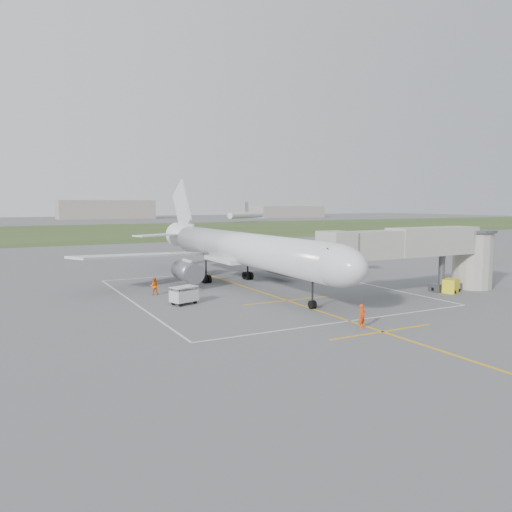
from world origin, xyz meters
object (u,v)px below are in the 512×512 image
airliner (240,249)px  ramp_worker_wing (154,286)px  ramp_worker_nose (362,316)px  jet_bridge (428,250)px  gpu_unit (451,286)px  baggage_cart (184,295)px

airliner → ramp_worker_wing: airliner is taller
ramp_worker_nose → ramp_worker_wing: size_ratio=1.01×
jet_bridge → gpu_unit: (2.60, -1.09, -3.99)m
jet_bridge → ramp_worker_nose: jet_bridge is taller
jet_bridge → ramp_worker_wing: 29.89m
ramp_worker_nose → ramp_worker_wing: bearing=98.5°
jet_bridge → gpu_unit: 4.89m
gpu_unit → ramp_worker_nose: 20.53m
baggage_cart → ramp_worker_nose: bearing=-78.6°
gpu_unit → airliner: bearing=116.4°
jet_bridge → baggage_cart: 26.69m
gpu_unit → ramp_worker_wing: ramp_worker_wing is taller
gpu_unit → ramp_worker_wing: bearing=130.6°
jet_bridge → ramp_worker_nose: (-16.40, -8.87, -3.79)m
airliner → baggage_cart: airliner is taller
ramp_worker_nose → airliner: bearing=71.7°
baggage_cart → ramp_worker_nose: ramp_worker_nose is taller
baggage_cart → ramp_worker_wing: 6.51m
jet_bridge → ramp_worker_wing: bearing=154.0°
airliner → jet_bridge: (15.72, -14.25, 0.35)m
gpu_unit → jet_bridge: bearing=133.5°
airliner → baggage_cart: 12.97m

